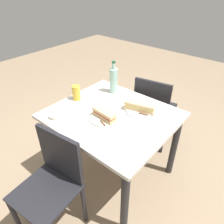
# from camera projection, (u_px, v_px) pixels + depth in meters

# --- Properties ---
(ground_plane) EXTENTS (8.00, 8.00, 0.00)m
(ground_plane) POSITION_uv_depth(u_px,v_px,m) (112.00, 172.00, 2.19)
(ground_plane) COLOR #8C755B
(dining_table) EXTENTS (1.01, 0.90, 0.73)m
(dining_table) POSITION_uv_depth(u_px,v_px,m) (112.00, 125.00, 1.84)
(dining_table) COLOR beige
(dining_table) RESTS_ON ground
(chair_far) EXTENTS (0.45, 0.45, 0.85)m
(chair_far) POSITION_uv_depth(u_px,v_px,m) (53.00, 180.00, 1.51)
(chair_far) COLOR black
(chair_far) RESTS_ON ground
(chair_near) EXTENTS (0.47, 0.47, 0.85)m
(chair_near) POSITION_uv_depth(u_px,v_px,m) (153.00, 108.00, 2.30)
(chair_near) COLOR black
(chair_near) RESTS_ON ground
(plate_near) EXTENTS (0.24, 0.24, 0.01)m
(plate_near) POSITION_uv_depth(u_px,v_px,m) (104.00, 118.00, 1.71)
(plate_near) COLOR silver
(plate_near) RESTS_ON dining_table
(baguette_sandwich_near) EXTENTS (0.22, 0.09, 0.07)m
(baguette_sandwich_near) POSITION_uv_depth(u_px,v_px,m) (104.00, 114.00, 1.69)
(baguette_sandwich_near) COLOR #DBB77A
(baguette_sandwich_near) RESTS_ON plate_near
(knife_near) EXTENTS (0.18, 0.06, 0.01)m
(knife_near) POSITION_uv_depth(u_px,v_px,m) (100.00, 121.00, 1.67)
(knife_near) COLOR silver
(knife_near) RESTS_ON plate_near
(plate_far) EXTENTS (0.24, 0.24, 0.01)m
(plate_far) POSITION_uv_depth(u_px,v_px,m) (139.00, 111.00, 1.81)
(plate_far) COLOR white
(plate_far) RESTS_ON dining_table
(baguette_sandwich_far) EXTENTS (0.27, 0.14, 0.07)m
(baguette_sandwich_far) POSITION_uv_depth(u_px,v_px,m) (140.00, 107.00, 1.78)
(baguette_sandwich_far) COLOR #DBB77A
(baguette_sandwich_far) RESTS_ON plate_far
(knife_far) EXTENTS (0.18, 0.06, 0.01)m
(knife_far) POSITION_uv_depth(u_px,v_px,m) (139.00, 113.00, 1.76)
(knife_far) COLOR silver
(knife_far) RESTS_ON plate_far
(water_bottle) EXTENTS (0.08, 0.08, 0.32)m
(water_bottle) POSITION_uv_depth(u_px,v_px,m) (114.00, 80.00, 2.03)
(water_bottle) COLOR #99C6B7
(water_bottle) RESTS_ON dining_table
(beer_glass) EXTENTS (0.07, 0.07, 0.14)m
(beer_glass) POSITION_uv_depth(u_px,v_px,m) (76.00, 93.00, 1.94)
(beer_glass) COLOR gold
(beer_glass) RESTS_ON dining_table
(olive_bowl) EXTENTS (0.10, 0.10, 0.03)m
(olive_bowl) POSITION_uv_depth(u_px,v_px,m) (56.00, 116.00, 1.73)
(olive_bowl) COLOR silver
(olive_bowl) RESTS_ON dining_table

